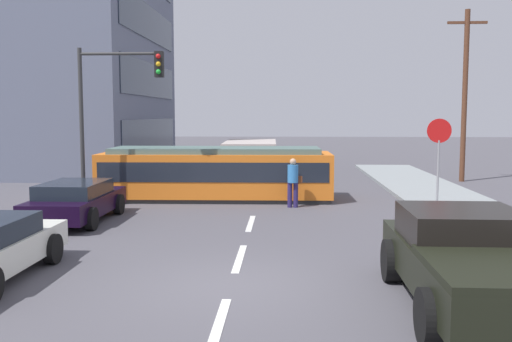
% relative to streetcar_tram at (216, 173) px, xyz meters
% --- Properties ---
extents(ground_plane, '(120.00, 120.00, 0.00)m').
position_rel_streetcar_tram_xyz_m(ground_plane, '(1.57, -0.66, -1.00)').
color(ground_plane, '#4E4C53').
extents(sidewalk_curb_right, '(3.20, 36.00, 0.14)m').
position_rel_streetcar_tram_xyz_m(sidewalk_curb_right, '(8.37, -4.66, -0.93)').
color(sidewalk_curb_right, gray).
rests_on(sidewalk_curb_right, ground).
extents(lane_stripe_0, '(0.16, 2.40, 0.01)m').
position_rel_streetcar_tram_xyz_m(lane_stripe_0, '(1.57, -12.66, -0.99)').
color(lane_stripe_0, silver).
rests_on(lane_stripe_0, ground).
extents(lane_stripe_1, '(0.16, 2.40, 0.01)m').
position_rel_streetcar_tram_xyz_m(lane_stripe_1, '(1.57, -8.66, -0.99)').
color(lane_stripe_1, silver).
rests_on(lane_stripe_1, ground).
extents(lane_stripe_2, '(0.16, 2.40, 0.01)m').
position_rel_streetcar_tram_xyz_m(lane_stripe_2, '(1.57, -4.66, -0.99)').
color(lane_stripe_2, silver).
rests_on(lane_stripe_2, ground).
extents(lane_stripe_3, '(0.16, 2.40, 0.01)m').
position_rel_streetcar_tram_xyz_m(lane_stripe_3, '(1.57, 6.00, -0.99)').
color(lane_stripe_3, silver).
rests_on(lane_stripe_3, ground).
extents(lane_stripe_4, '(0.16, 2.40, 0.01)m').
position_rel_streetcar_tram_xyz_m(lane_stripe_4, '(1.57, 12.00, -0.99)').
color(lane_stripe_4, silver).
rests_on(lane_stripe_4, ground).
extents(corner_building, '(15.81, 14.35, 16.00)m').
position_rel_streetcar_tram_xyz_m(corner_building, '(-13.06, 11.73, 7.00)').
color(corner_building, slate).
rests_on(corner_building, ground).
extents(streetcar_tram, '(8.53, 2.73, 1.93)m').
position_rel_streetcar_tram_xyz_m(streetcar_tram, '(0.00, 0.00, 0.00)').
color(streetcar_tram, orange).
rests_on(streetcar_tram, ground).
extents(city_bus, '(2.65, 5.77, 1.82)m').
position_rel_streetcar_tram_xyz_m(city_bus, '(0.84, 7.39, 0.05)').
color(city_bus, '#BFB0A9').
rests_on(city_bus, ground).
extents(pedestrian_crossing, '(0.50, 0.36, 1.67)m').
position_rel_streetcar_tram_xyz_m(pedestrian_crossing, '(2.84, -1.72, -0.05)').
color(pedestrian_crossing, '#292054').
rests_on(pedestrian_crossing, ground).
extents(pickup_truck_parked, '(2.32, 5.02, 1.55)m').
position_rel_streetcar_tram_xyz_m(pickup_truck_parked, '(5.56, -11.69, -0.20)').
color(pickup_truck_parked, black).
rests_on(pickup_truck_parked, ground).
extents(parked_sedan_mid, '(1.98, 4.21, 1.19)m').
position_rel_streetcar_tram_xyz_m(parked_sedan_mid, '(-3.57, -4.64, -0.37)').
color(parked_sedan_mid, black).
rests_on(parked_sedan_mid, ground).
extents(stop_sign, '(0.76, 0.07, 2.88)m').
position_rel_streetcar_tram_xyz_m(stop_sign, '(7.38, -2.77, 1.20)').
color(stop_sign, gray).
rests_on(stop_sign, sidewalk_curb_right).
extents(traffic_light_mast, '(2.86, 0.33, 5.33)m').
position_rel_streetcar_tram_xyz_m(traffic_light_mast, '(-3.14, -2.21, 2.72)').
color(traffic_light_mast, '#333333').
rests_on(traffic_light_mast, ground).
extents(utility_pole_mid, '(1.80, 0.24, 7.95)m').
position_rel_streetcar_tram_xyz_m(utility_pole_mid, '(10.90, 6.21, 3.16)').
color(utility_pole_mid, brown).
rests_on(utility_pole_mid, ground).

